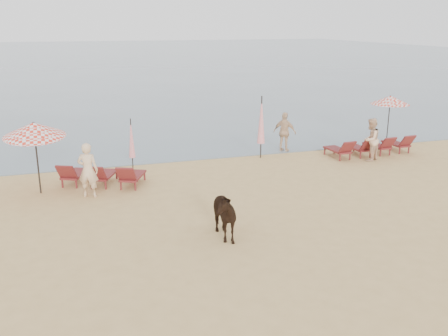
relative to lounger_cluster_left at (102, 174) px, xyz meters
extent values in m
plane|color=tan|center=(3.62, -7.74, -0.41)|extent=(120.00, 120.00, 0.00)
cube|color=#51606B|center=(3.62, 72.26, -0.41)|extent=(160.00, 140.00, 0.06)
cube|color=maroon|center=(-0.87, 0.63, -0.08)|extent=(1.11, 1.47, 0.08)
cube|color=maroon|center=(-1.16, -0.03, 0.19)|extent=(0.74, 0.65, 0.58)
cube|color=maroon|center=(0.09, 0.20, -0.08)|extent=(1.11, 1.47, 0.08)
cube|color=maroon|center=(-0.20, -0.45, 0.19)|extent=(0.74, 0.65, 0.58)
cube|color=maroon|center=(1.05, -0.23, -0.08)|extent=(1.11, 1.47, 0.08)
cube|color=maroon|center=(0.76, -0.88, 0.19)|extent=(0.74, 0.65, 0.58)
cube|color=maroon|center=(9.83, 0.98, -0.09)|extent=(0.70, 1.34, 0.07)
cube|color=maroon|center=(9.88, 0.28, 0.17)|extent=(0.63, 0.47, 0.57)
cube|color=maroon|center=(10.84, 1.05, -0.09)|extent=(0.70, 1.34, 0.07)
cube|color=maroon|center=(10.90, 0.36, 0.17)|extent=(0.63, 0.47, 0.57)
cube|color=maroon|center=(11.86, 1.13, -0.09)|extent=(0.70, 1.34, 0.07)
cube|color=maroon|center=(11.91, 0.43, 0.17)|extent=(0.63, 0.47, 0.57)
cube|color=maroon|center=(12.88, 1.20, -0.09)|extent=(0.70, 1.34, 0.07)
cube|color=maroon|center=(12.93, 0.51, 0.17)|extent=(0.63, 0.47, 0.57)
cylinder|color=black|center=(-2.04, -0.18, 0.70)|extent=(0.05, 0.05, 2.23)
cone|color=red|center=(-2.04, -0.18, 1.77)|extent=(1.97, 2.01, 0.67)
sphere|color=black|center=(-2.04, -0.18, 1.97)|extent=(0.08, 0.08, 0.08)
cylinder|color=black|center=(13.66, 2.97, 0.60)|extent=(0.05, 0.05, 2.03)
cone|color=red|center=(13.66, 2.97, 1.57)|extent=(1.80, 1.80, 0.41)
sphere|color=black|center=(13.66, 2.97, 1.75)|extent=(0.07, 0.07, 0.07)
cylinder|color=black|center=(1.29, 1.71, 0.59)|extent=(0.04, 0.04, 2.02)
cone|color=#E32A3F|center=(1.29, 1.71, 0.84)|extent=(0.25, 0.25, 1.51)
cylinder|color=black|center=(6.68, 1.85, 0.90)|extent=(0.06, 0.06, 2.63)
cone|color=#E32A3F|center=(6.68, 1.85, 1.21)|extent=(0.32, 0.32, 1.97)
imported|color=black|center=(2.68, -5.41, 0.26)|extent=(0.81, 1.64, 1.36)
imported|color=#D9B287|center=(-0.48, -1.05, 0.50)|extent=(0.77, 0.64, 1.82)
imported|color=#DFB08B|center=(10.84, 0.12, 0.47)|extent=(1.09, 1.03, 1.77)
imported|color=#D2AA83|center=(8.07, 2.53, 0.47)|extent=(1.04, 1.03, 1.76)
camera|label=1|loc=(-0.88, -17.17, 5.11)|focal=40.00mm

